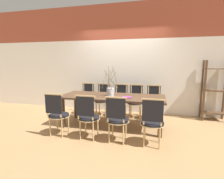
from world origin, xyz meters
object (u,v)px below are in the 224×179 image
at_px(chair_far_center, 120,99).
at_px(vase_centerpiece, 110,91).
at_px(book_stack, 127,97).
at_px(dining_table, 112,100).
at_px(shelving_rack, 215,91).
at_px(chair_near_center, 117,118).

relative_size(chair_far_center, vase_centerpiece, 1.32).
bearing_deg(book_stack, dining_table, 163.02).
bearing_deg(dining_table, shelving_rack, 24.27).
bearing_deg(chair_far_center, chair_near_center, 99.80).
relative_size(dining_table, vase_centerpiece, 3.50).
xyz_separation_m(dining_table, chair_far_center, (0.03, 0.81, -0.16)).
distance_m(dining_table, vase_centerpiece, 0.20).
distance_m(dining_table, chair_far_center, 0.82).
bearing_deg(chair_near_center, dining_table, 110.95).
xyz_separation_m(chair_near_center, chair_far_center, (-0.28, 1.62, 0.00)).
bearing_deg(shelving_rack, chair_near_center, -138.29).
distance_m(dining_table, chair_near_center, 0.88).
bearing_deg(chair_far_center, vase_centerpiece, 85.21).
xyz_separation_m(dining_table, shelving_rack, (2.46, 1.11, 0.14)).
xyz_separation_m(dining_table, vase_centerpiece, (-0.04, -0.01, 0.20)).
bearing_deg(chair_near_center, shelving_rack, 41.71).
xyz_separation_m(dining_table, book_stack, (0.36, -0.11, 0.10)).
distance_m(dining_table, book_stack, 0.39).
relative_size(chair_far_center, shelving_rack, 0.58).
relative_size(dining_table, chair_near_center, 2.66).
height_order(vase_centerpiece, shelving_rack, shelving_rack).
height_order(book_stack, shelving_rack, shelving_rack).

